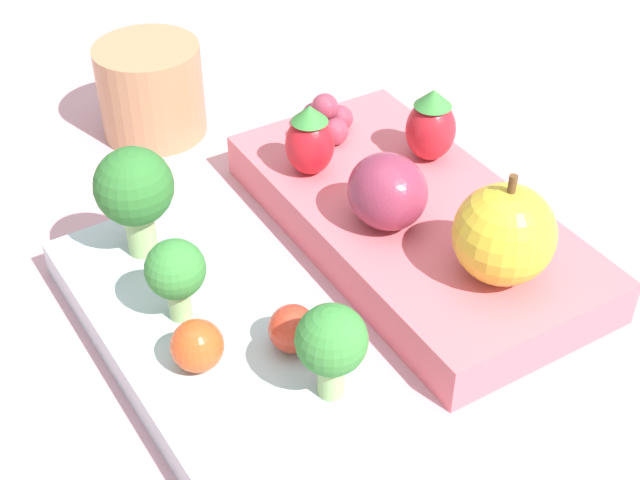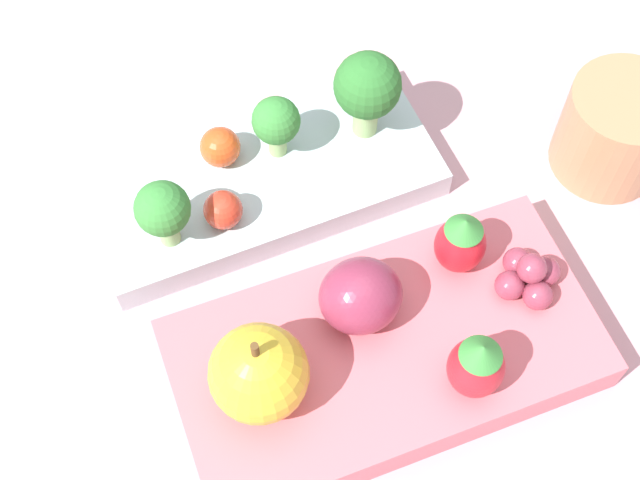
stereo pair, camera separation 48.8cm
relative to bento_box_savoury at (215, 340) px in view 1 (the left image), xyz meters
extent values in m
plane|color=#C6939E|center=(0.01, -0.06, -0.01)|extent=(4.00, 4.00, 0.00)
cube|color=silver|center=(0.00, 0.00, 0.00)|extent=(0.21, 0.10, 0.02)
cube|color=#DB6670|center=(0.02, -0.14, 0.00)|extent=(0.23, 0.12, 0.03)
cylinder|color=#93B770|center=(0.07, 0.00, 0.02)|extent=(0.02, 0.02, 0.02)
sphere|color=#2D702D|center=(0.07, 0.00, 0.05)|extent=(0.04, 0.04, 0.04)
cylinder|color=#93B770|center=(-0.07, -0.02, 0.02)|extent=(0.01, 0.01, 0.02)
sphere|color=#388438|center=(-0.07, -0.02, 0.04)|extent=(0.03, 0.03, 0.03)
cylinder|color=#93B770|center=(0.02, 0.01, 0.02)|extent=(0.01, 0.01, 0.02)
sphere|color=#388438|center=(0.02, 0.01, 0.04)|extent=(0.03, 0.03, 0.03)
sphere|color=red|center=(-0.03, -0.03, 0.02)|extent=(0.02, 0.02, 0.02)
sphere|color=#DB4C1E|center=(-0.02, 0.02, 0.02)|extent=(0.02, 0.02, 0.02)
sphere|color=gold|center=(-0.05, -0.13, 0.04)|extent=(0.05, 0.05, 0.05)
cylinder|color=brown|center=(-0.05, -0.13, 0.07)|extent=(0.00, 0.00, 0.01)
ellipsoid|color=red|center=(0.05, -0.17, 0.04)|extent=(0.03, 0.03, 0.04)
cone|color=#388438|center=(0.05, -0.17, 0.06)|extent=(0.02, 0.02, 0.01)
ellipsoid|color=red|center=(0.08, -0.10, 0.03)|extent=(0.03, 0.03, 0.04)
cone|color=#388438|center=(0.08, -0.10, 0.05)|extent=(0.02, 0.02, 0.01)
ellipsoid|color=#892D47|center=(0.01, -0.11, 0.04)|extent=(0.04, 0.04, 0.04)
sphere|color=#93384C|center=(0.12, -0.13, 0.02)|extent=(0.02, 0.02, 0.02)
sphere|color=#93384C|center=(0.11, -0.12, 0.02)|extent=(0.02, 0.02, 0.02)
sphere|color=#93384C|center=(0.09, -0.13, 0.02)|extent=(0.02, 0.02, 0.02)
sphere|color=#93384C|center=(0.11, -0.14, 0.02)|extent=(0.02, 0.02, 0.02)
sphere|color=#93384C|center=(0.11, -0.13, 0.04)|extent=(0.02, 0.02, 0.02)
cylinder|color=tan|center=(0.21, -0.07, 0.02)|extent=(0.07, 0.07, 0.06)
camera|label=1|loc=(-0.29, 0.12, 0.31)|focal=50.00mm
camera|label=2|loc=(-0.09, -0.30, 0.46)|focal=50.00mm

